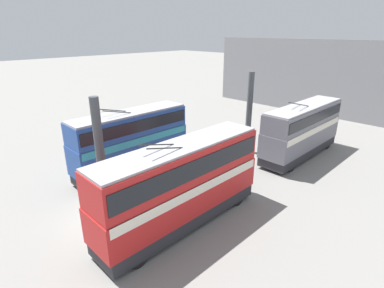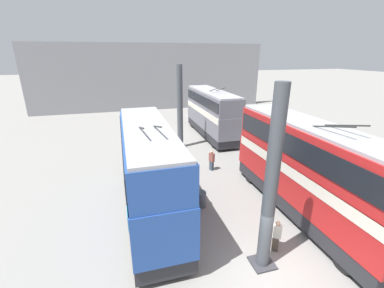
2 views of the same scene
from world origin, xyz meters
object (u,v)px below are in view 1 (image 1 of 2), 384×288
at_px(bus_left_far, 302,128).
at_px(person_aisle_midway, 217,164).
at_px(bus_right_far, 131,139).
at_px(oil_drum, 156,177).
at_px(person_aisle_foreground, 122,206).
at_px(bus_left_near, 182,181).

distance_m(bus_left_far, person_aisle_midway, 9.04).
distance_m(bus_right_far, oil_drum, 3.76).
bearing_deg(bus_left_far, person_aisle_foreground, 169.71).
distance_m(bus_left_far, oil_drum, 14.06).
bearing_deg(person_aisle_midway, oil_drum, -139.22).
bearing_deg(bus_left_near, oil_drum, 68.02).
bearing_deg(bus_left_near, person_aisle_foreground, 125.10).
xyz_separation_m(person_aisle_midway, person_aisle_foreground, (-8.84, 0.14, -0.01)).
bearing_deg(person_aisle_foreground, person_aisle_midway, -144.42).
distance_m(bus_right_far, person_aisle_midway, 7.21).
xyz_separation_m(bus_left_near, bus_right_far, (2.06, 8.14, -0.02)).
distance_m(person_aisle_midway, oil_drum, 5.09).
relative_size(person_aisle_midway, oil_drum, 1.69).
bearing_deg(person_aisle_foreground, bus_left_far, -153.82).
relative_size(bus_left_near, person_aisle_midway, 6.97).
bearing_deg(bus_left_far, bus_left_near, 180.00).
xyz_separation_m(bus_right_far, person_aisle_midway, (4.59, -5.17, -2.06)).
height_order(bus_left_far, oil_drum, bus_left_far).
xyz_separation_m(bus_right_far, person_aisle_foreground, (-4.25, -5.03, -2.07)).
bearing_deg(person_aisle_foreground, oil_drum, -116.93).
bearing_deg(bus_left_far, bus_right_far, 147.74).
relative_size(bus_right_far, person_aisle_foreground, 6.20).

